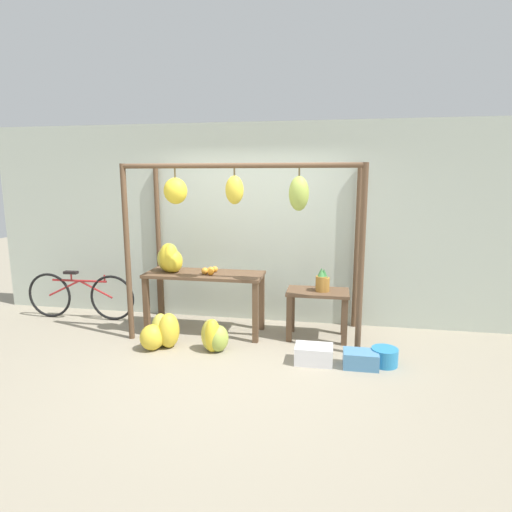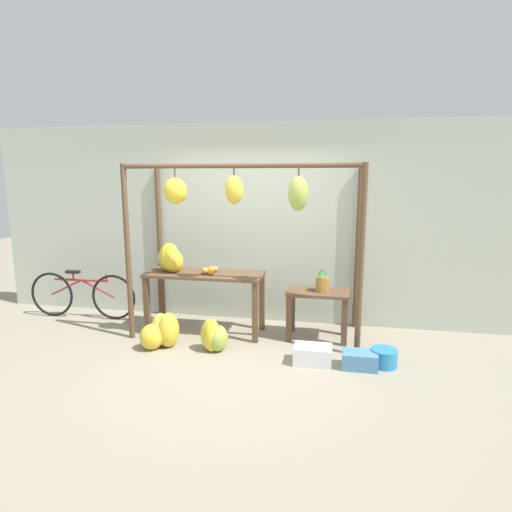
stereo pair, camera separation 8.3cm
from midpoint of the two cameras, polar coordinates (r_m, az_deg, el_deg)
ground_plane at (r=4.95m, az=-3.27°, el=-14.14°), size 20.00×20.00×0.00m
shop_wall_back at (r=6.10m, az=0.33°, el=4.28°), size 8.00×0.08×2.80m
stall_awning at (r=5.23m, az=-1.94°, el=5.52°), size 2.92×1.14×2.22m
display_table_main at (r=5.71m, az=-6.42°, el=-3.62°), size 1.55×0.58×0.82m
display_table_side at (r=5.56m, az=8.63°, el=-6.20°), size 0.79×0.47×0.63m
banana_pile_on_table at (r=5.79m, az=-10.95°, el=-0.31°), size 0.44×0.39×0.39m
orange_pile at (r=5.60m, az=-5.72°, el=-1.93°), size 0.18×0.27×0.09m
pineapple_cluster at (r=5.48m, az=9.24°, el=-3.42°), size 0.18×0.18×0.30m
banana_pile_ground_left at (r=5.42m, az=-12.12°, el=-9.88°), size 0.52×0.47×0.43m
banana_pile_ground_right at (r=5.23m, az=-5.26°, el=-10.66°), size 0.40×0.34×0.41m
fruit_crate_white at (r=4.96m, az=8.06°, el=-12.89°), size 0.42×0.28×0.20m
blue_bucket at (r=5.07m, az=17.14°, el=-12.81°), size 0.29×0.29×0.19m
parked_bicycle at (r=6.80m, az=-21.84°, el=-4.82°), size 1.65×0.10×0.71m
fruit_crate_purple at (r=4.95m, az=14.14°, el=-13.30°), size 0.38×0.25×0.18m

